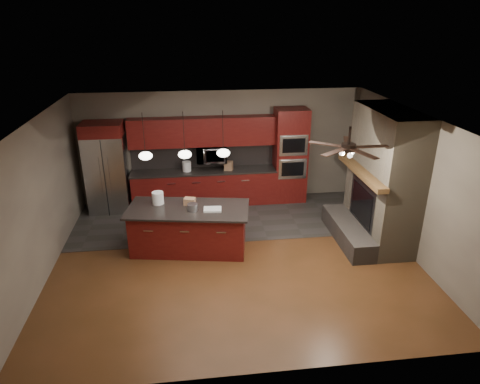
{
  "coord_description": "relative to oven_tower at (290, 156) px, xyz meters",
  "views": [
    {
      "loc": [
        -0.82,
        -7.31,
        4.49
      ],
      "look_at": [
        0.17,
        0.6,
        1.15
      ],
      "focal_mm": 32.0,
      "sensor_mm": 36.0,
      "label": 1
    }
  ],
  "objects": [
    {
      "name": "left_wall",
      "position": [
        -5.2,
        -2.69,
        0.21
      ],
      "size": [
        0.02,
        6.0,
        2.8
      ],
      "primitive_type": "cube",
      "color": "gray",
      "rests_on": "ground"
    },
    {
      "name": "oven_tower",
      "position": [
        0.0,
        0.0,
        0.0
      ],
      "size": [
        0.8,
        0.63,
        2.38
      ],
      "color": "#611511",
      "rests_on": "ground"
    },
    {
      "name": "refrigerator",
      "position": [
        -4.48,
        -0.07,
        -0.1
      ],
      "size": [
        0.95,
        0.75,
        2.19
      ],
      "color": "silver",
      "rests_on": "ground"
    },
    {
      "name": "kitchen_island",
      "position": [
        -2.59,
        -2.24,
        -0.73
      ],
      "size": [
        2.56,
        1.48,
        0.92
      ],
      "rotation": [
        0.0,
        0.0,
        -0.17
      ],
      "color": "#611511",
      "rests_on": "ground"
    },
    {
      "name": "ceiling",
      "position": [
        -1.7,
        -2.69,
        1.61
      ],
      "size": [
        7.0,
        6.0,
        0.02
      ],
      "primitive_type": "cube",
      "color": "white",
      "rests_on": "back_wall"
    },
    {
      "name": "fireplace_column",
      "position": [
        1.34,
        -2.29,
        0.11
      ],
      "size": [
        1.3,
        2.1,
        2.8
      ],
      "color": "#726651",
      "rests_on": "ground"
    },
    {
      "name": "slate_tile_patch",
      "position": [
        -1.7,
        -0.89,
        -1.19
      ],
      "size": [
        7.0,
        2.4,
        0.01
      ],
      "primitive_type": "cube",
      "color": "#322F2D",
      "rests_on": "ground"
    },
    {
      "name": "back_wall",
      "position": [
        -1.7,
        0.31,
        0.21
      ],
      "size": [
        7.0,
        0.02,
        2.8
      ],
      "primitive_type": "cube",
      "color": "gray",
      "rests_on": "ground"
    },
    {
      "name": "paint_tray",
      "position": [
        -2.11,
        -2.39,
        -0.25
      ],
      "size": [
        0.36,
        0.27,
        0.03
      ],
      "primitive_type": "cube",
      "rotation": [
        0.0,
        0.0,
        -0.09
      ],
      "color": "silver",
      "rests_on": "kitchen_island"
    },
    {
      "name": "pendant_left",
      "position": [
        -3.35,
        -1.99,
        0.77
      ],
      "size": [
        0.26,
        0.26,
        0.92
      ],
      "color": "black",
      "rests_on": "ceiling"
    },
    {
      "name": "cardboard_box",
      "position": [
        -2.55,
        -2.07,
        -0.2
      ],
      "size": [
        0.26,
        0.21,
        0.14
      ],
      "primitive_type": "cube",
      "rotation": [
        0.0,
        0.0,
        -0.28
      ],
      "color": "#A37554",
      "rests_on": "kitchen_island"
    },
    {
      "name": "right_wall",
      "position": [
        1.8,
        -2.69,
        0.21
      ],
      "size": [
        0.02,
        6.0,
        2.8
      ],
      "primitive_type": "cube",
      "color": "gray",
      "rests_on": "ground"
    },
    {
      "name": "pendant_right",
      "position": [
        -1.85,
        -1.99,
        0.77
      ],
      "size": [
        0.26,
        0.26,
        0.92
      ],
      "color": "black",
      "rests_on": "ceiling"
    },
    {
      "name": "back_cabinetry",
      "position": [
        -2.18,
        0.05,
        -0.3
      ],
      "size": [
        3.59,
        0.64,
        2.2
      ],
      "color": "#611511",
      "rests_on": "ground"
    },
    {
      "name": "ceiling_fan",
      "position": [
        0.1,
        -3.49,
        1.27
      ],
      "size": [
        1.27,
        1.33,
        0.41
      ],
      "color": "black",
      "rests_on": "ceiling"
    },
    {
      "name": "counter_bucket",
      "position": [
        -2.59,
        0.01,
        -0.17
      ],
      "size": [
        0.23,
        0.23,
        0.24
      ],
      "primitive_type": "cylinder",
      "rotation": [
        0.0,
        0.0,
        0.09
      ],
      "color": "white",
      "rests_on": "back_cabinetry"
    },
    {
      "name": "pendant_center",
      "position": [
        -2.6,
        -1.99,
        0.77
      ],
      "size": [
        0.26,
        0.26,
        0.92
      ],
      "color": "black",
      "rests_on": "ceiling"
    },
    {
      "name": "counter_box",
      "position": [
        -1.56,
        -0.04,
        -0.18
      ],
      "size": [
        0.24,
        0.21,
        0.22
      ],
      "primitive_type": "cube",
      "rotation": [
        0.0,
        0.0,
        -0.31
      ],
      "color": "#8B6447",
      "rests_on": "back_cabinetry"
    },
    {
      "name": "paint_can",
      "position": [
        -2.5,
        -2.35,
        -0.2
      ],
      "size": [
        0.27,
        0.27,
        0.14
      ],
      "primitive_type": "cylinder",
      "rotation": [
        0.0,
        0.0,
        -0.44
      ],
      "color": "#A1A1A5",
      "rests_on": "kitchen_island"
    },
    {
      "name": "white_bucket",
      "position": [
        -3.19,
        -1.94,
        -0.15
      ],
      "size": [
        0.31,
        0.31,
        0.25
      ],
      "primitive_type": "cylinder",
      "rotation": [
        0.0,
        0.0,
        -0.43
      ],
      "color": "white",
      "rests_on": "kitchen_island"
    },
    {
      "name": "ground",
      "position": [
        -1.7,
        -2.69,
        -1.19
      ],
      "size": [
        7.0,
        7.0,
        0.0
      ],
      "primitive_type": "plane",
      "color": "brown",
      "rests_on": "ground"
    },
    {
      "name": "microwave",
      "position": [
        -1.98,
        0.06,
        0.11
      ],
      "size": [
        0.73,
        0.41,
        0.5
      ],
      "primitive_type": "imported",
      "color": "silver",
      "rests_on": "back_cabinetry"
    }
  ]
}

